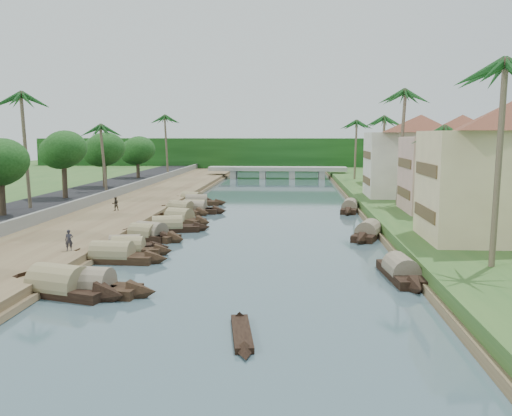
# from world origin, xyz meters

# --- Properties ---
(ground) EXTENTS (220.00, 220.00, 0.00)m
(ground) POSITION_xyz_m (0.00, 0.00, 0.00)
(ground) COLOR #3D555C
(ground) RESTS_ON ground
(left_bank) EXTENTS (10.00, 180.00, 0.80)m
(left_bank) POSITION_xyz_m (-16.00, 20.00, 0.40)
(left_bank) COLOR brown
(left_bank) RESTS_ON ground
(right_bank) EXTENTS (16.00, 180.00, 1.20)m
(right_bank) POSITION_xyz_m (19.00, 20.00, 0.60)
(right_bank) COLOR #2B5321
(right_bank) RESTS_ON ground
(road) EXTENTS (8.00, 180.00, 1.40)m
(road) POSITION_xyz_m (-24.50, 20.00, 0.70)
(road) COLOR black
(road) RESTS_ON ground
(retaining_wall) EXTENTS (0.40, 180.00, 1.10)m
(retaining_wall) POSITION_xyz_m (-20.20, 20.00, 1.35)
(retaining_wall) COLOR slate
(retaining_wall) RESTS_ON left_bank
(treeline) EXTENTS (120.00, 14.00, 8.00)m
(treeline) POSITION_xyz_m (0.00, 100.00, 4.00)
(treeline) COLOR #11340E
(treeline) RESTS_ON ground
(bridge) EXTENTS (28.00, 4.00, 2.40)m
(bridge) POSITION_xyz_m (0.00, 72.00, 1.72)
(bridge) COLOR gray
(bridge) RESTS_ON ground
(building_near) EXTENTS (14.85, 14.85, 10.20)m
(building_near) POSITION_xyz_m (18.99, -2.00, 6.38)
(building_near) COLOR beige
(building_near) RESTS_ON right_bank
(building_mid) EXTENTS (14.11, 14.11, 9.70)m
(building_mid) POSITION_xyz_m (19.99, 14.00, 6.13)
(building_mid) COLOR #D9A49A
(building_mid) RESTS_ON right_bank
(building_far) EXTENTS (15.59, 15.59, 10.20)m
(building_far) POSITION_xyz_m (18.99, 28.00, 6.38)
(building_far) COLOR white
(building_far) RESTS_ON right_bank
(building_distant) EXTENTS (12.62, 12.62, 9.20)m
(building_distant) POSITION_xyz_m (19.99, 48.00, 5.88)
(building_distant) COLOR beige
(building_distant) RESTS_ON right_bank
(sampan_0) EXTENTS (8.85, 3.00, 2.28)m
(sampan_0) POSITION_xyz_m (-8.41, -13.90, 0.42)
(sampan_0) COLOR black
(sampan_0) RESTS_ON ground
(sampan_1) EXTENTS (9.00, 4.62, 2.57)m
(sampan_1) POSITION_xyz_m (-9.84, -14.12, 0.42)
(sampan_1) COLOR black
(sampan_1) RESTS_ON ground
(sampan_2) EXTENTS (8.37, 2.18, 2.19)m
(sampan_2) POSITION_xyz_m (-9.47, -5.86, 0.42)
(sampan_2) COLOR black
(sampan_2) RESTS_ON ground
(sampan_3) EXTENTS (7.00, 2.67, 1.90)m
(sampan_3) POSITION_xyz_m (-9.52, -2.55, 0.41)
(sampan_3) COLOR black
(sampan_3) RESTS_ON ground
(sampan_4) EXTENTS (6.89, 1.87, 1.98)m
(sampan_4) POSITION_xyz_m (-9.04, -3.37, 0.41)
(sampan_4) COLOR black
(sampan_4) RESTS_ON ground
(sampan_5) EXTENTS (6.47, 3.50, 2.05)m
(sampan_5) POSITION_xyz_m (-9.45, 2.56, 0.41)
(sampan_5) COLOR black
(sampan_5) RESTS_ON ground
(sampan_6) EXTENTS (7.36, 4.87, 2.21)m
(sampan_6) POSITION_xyz_m (-8.95, 2.91, 0.42)
(sampan_6) COLOR black
(sampan_6) RESTS_ON ground
(sampan_7) EXTENTS (8.29, 3.49, 2.17)m
(sampan_7) POSITION_xyz_m (-8.35, 6.87, 0.41)
(sampan_7) COLOR black
(sampan_7) RESTS_ON ground
(sampan_8) EXTENTS (7.46, 4.42, 2.27)m
(sampan_8) POSITION_xyz_m (-8.25, 11.97, 0.42)
(sampan_8) COLOR black
(sampan_8) RESTS_ON ground
(sampan_9) EXTENTS (8.00, 2.29, 2.02)m
(sampan_9) POSITION_xyz_m (-8.09, 19.52, 0.41)
(sampan_9) COLOR black
(sampan_9) RESTS_ON ground
(sampan_10) EXTENTS (7.89, 4.81, 2.19)m
(sampan_10) POSITION_xyz_m (-9.47, 18.73, 0.42)
(sampan_10) COLOR black
(sampan_10) RESTS_ON ground
(sampan_11) EXTENTS (7.51, 2.44, 2.13)m
(sampan_11) POSITION_xyz_m (-8.07, 20.08, 0.41)
(sampan_11) COLOR black
(sampan_11) RESTS_ON ground
(sampan_12) EXTENTS (8.05, 2.36, 1.93)m
(sampan_12) POSITION_xyz_m (-9.06, 26.91, 0.41)
(sampan_12) COLOR black
(sampan_12) RESTS_ON ground
(sampan_13) EXTENTS (7.15, 3.92, 1.98)m
(sampan_13) POSITION_xyz_m (-10.22, 29.76, 0.41)
(sampan_13) COLOR black
(sampan_13) RESTS_ON ground
(sampan_14) EXTENTS (2.27, 8.60, 2.08)m
(sampan_14) POSITION_xyz_m (10.01, -9.17, 0.41)
(sampan_14) COLOR black
(sampan_14) RESTS_ON ground
(sampan_15) EXTENTS (4.23, 8.26, 2.19)m
(sampan_15) POSITION_xyz_m (9.83, 5.03, 0.42)
(sampan_15) COLOR black
(sampan_15) RESTS_ON ground
(sampan_16) EXTENTS (2.98, 8.69, 2.10)m
(sampan_16) POSITION_xyz_m (9.89, 22.20, 0.41)
(sampan_16) COLOR black
(sampan_16) RESTS_ON ground
(canoe_0) EXTENTS (1.68, 6.16, 0.81)m
(canoe_0) POSITION_xyz_m (1.00, -20.07, 0.10)
(canoe_0) COLOR black
(canoe_0) RESTS_ON ground
(canoe_1) EXTENTS (4.94, 2.03, 0.79)m
(canoe_1) POSITION_xyz_m (-9.73, -0.58, 0.10)
(canoe_1) COLOR black
(canoe_1) RESTS_ON ground
(canoe_2) EXTENTS (5.81, 1.84, 0.84)m
(canoe_2) POSITION_xyz_m (-9.72, 22.51, 0.10)
(canoe_2) COLOR black
(canoe_2) RESTS_ON ground
(palm_0) EXTENTS (3.20, 3.20, 13.35)m
(palm_0) POSITION_xyz_m (15.00, -10.75, 12.69)
(palm_0) COLOR #6C5F48
(palm_0) RESTS_ON ground
(palm_1) EXTENTS (3.20, 3.20, 9.81)m
(palm_1) POSITION_xyz_m (16.00, 6.44, 9.28)
(palm_1) COLOR #6C5F48
(palm_1) RESTS_ON ground
(palm_2) EXTENTS (3.20, 3.20, 14.00)m
(palm_2) POSITION_xyz_m (15.00, 19.77, 13.31)
(palm_2) COLOR #6C5F48
(palm_2) RESTS_ON ground
(palm_3) EXTENTS (3.20, 3.20, 11.74)m
(palm_3) POSITION_xyz_m (16.00, 39.98, 11.14)
(palm_3) COLOR #6C5F48
(palm_3) RESTS_ON ground
(palm_5) EXTENTS (3.20, 3.20, 13.16)m
(palm_5) POSITION_xyz_m (-24.00, 12.33, 12.71)
(palm_5) COLOR #6C5F48
(palm_5) RESTS_ON ground
(palm_6) EXTENTS (3.20, 3.20, 10.21)m
(palm_6) POSITION_xyz_m (-22.00, 30.43, 9.87)
(palm_6) COLOR #6C5F48
(palm_6) RESTS_ON ground
(palm_7) EXTENTS (3.20, 3.20, 11.55)m
(palm_7) POSITION_xyz_m (14.00, 56.19, 10.96)
(palm_7) COLOR #6C5F48
(palm_7) RESTS_ON ground
(palm_8) EXTENTS (3.20, 3.20, 12.50)m
(palm_8) POSITION_xyz_m (-20.50, 61.73, 12.07)
(palm_8) COLOR #6C5F48
(palm_8) RESTS_ON ground
(tree_2) EXTENTS (4.94, 4.94, 6.97)m
(tree_2) POSITION_xyz_m (-24.00, 6.91, 6.26)
(tree_2) COLOR #3F3024
(tree_2) RESTS_ON ground
(tree_3) EXTENTS (5.01, 5.01, 7.79)m
(tree_3) POSITION_xyz_m (-24.00, 21.68, 7.03)
(tree_3) COLOR #3F3024
(tree_3) RESTS_ON ground
(tree_4) EXTENTS (5.48, 5.48, 7.63)m
(tree_4) POSITION_xyz_m (-24.00, 36.21, 6.70)
(tree_4) COLOR #3F3024
(tree_4) RESTS_ON ground
(tree_5) EXTENTS (5.52, 5.52, 7.01)m
(tree_5) POSITION_xyz_m (-24.00, 53.99, 6.08)
(tree_5) COLOR #3F3024
(tree_5) RESTS_ON ground
(tree_6) EXTENTS (4.96, 4.96, 7.23)m
(tree_6) POSITION_xyz_m (24.00, 30.64, 6.31)
(tree_6) COLOR #3F3024
(tree_6) RESTS_ON ground
(person_near) EXTENTS (0.63, 0.51, 1.50)m
(person_near) POSITION_xyz_m (-12.50, -5.95, 1.55)
(person_near) COLOR #28262E
(person_near) RESTS_ON left_bank
(person_far) EXTENTS (0.90, 0.83, 1.48)m
(person_far) POSITION_xyz_m (-15.87, 15.26, 1.54)
(person_far) COLOR #302921
(person_far) RESTS_ON left_bank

